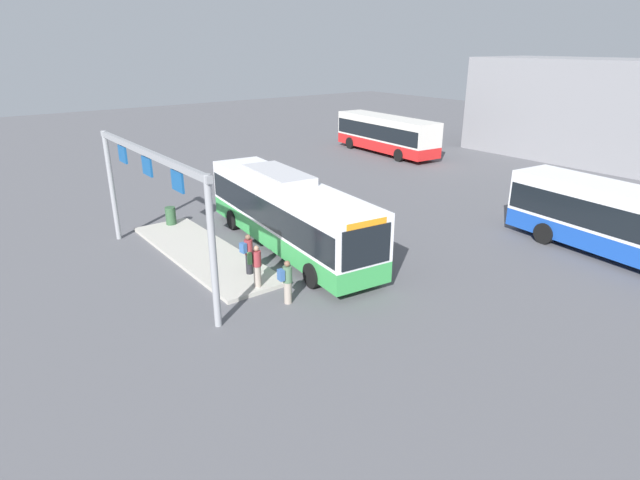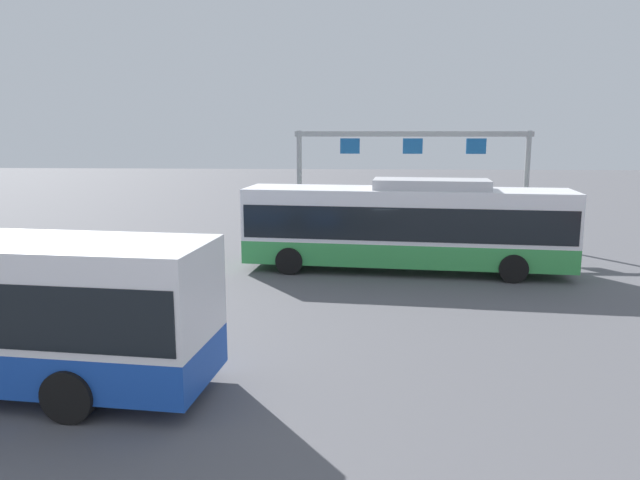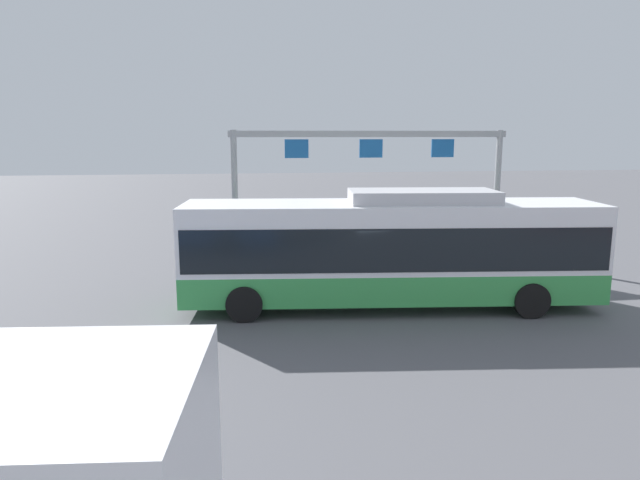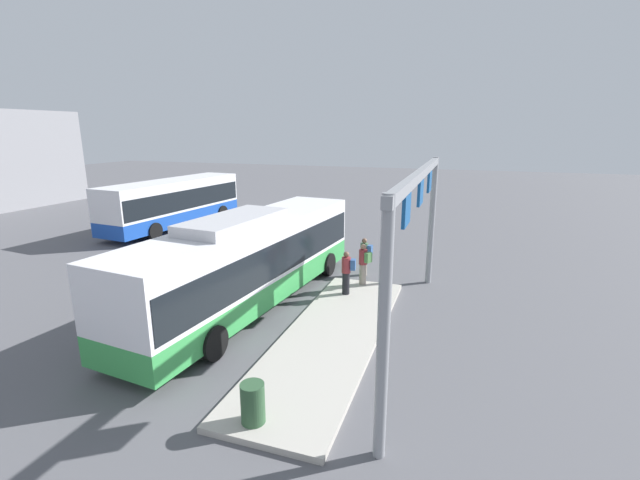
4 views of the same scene
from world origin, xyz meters
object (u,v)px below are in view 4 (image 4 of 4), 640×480
Objects in this scene: person_waiting_near at (365,256)px; trash_bin at (253,403)px; bus_main at (251,257)px; bus_background_left at (174,201)px; person_boarding at (364,263)px; person_waiting_mid at (347,272)px.

person_waiting_near is 10.62m from trash_bin.
bus_main is at bearing 27.66° from trash_bin.
person_boarding is (-6.99, -14.27, -0.73)m from bus_background_left.
person_waiting_near is at bearing -105.45° from bus_background_left.
trash_bin is (-10.62, -0.04, -0.28)m from person_waiting_near.
bus_main reaches higher than person_boarding.
bus_main is 3.63m from person_waiting_mid.
person_waiting_near is at bearing -51.92° from person_boarding.
bus_main reaches higher than person_waiting_mid.
bus_main is 14.68m from bus_background_left.
bus_background_left is at bearing -38.35° from person_waiting_mid.
bus_background_left is 11.76× the size of trash_bin.
person_boarding is 1.64m from person_waiting_near.
bus_main is 13.49× the size of trash_bin.
bus_background_left is 15.90m from person_boarding.
bus_background_left is at bearing 41.17° from trash_bin.
person_waiting_near is at bearing 0.24° from trash_bin.
bus_background_left reaches higher than person_boarding.
person_waiting_near is 1.86× the size of trash_bin.
trash_bin is at bearing -146.42° from bus_main.
person_waiting_near is 2.82m from person_waiting_mid.
person_boarding is at bearing -110.42° from bus_background_left.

